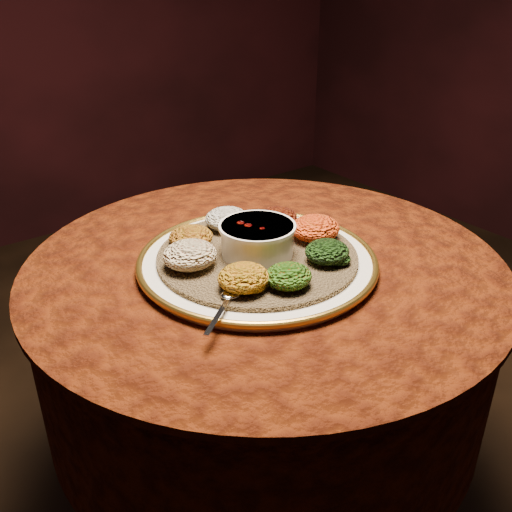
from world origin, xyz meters
TOP-DOWN VIEW (x-y plane):
  - table at (0.00, 0.00)m, footprint 0.96×0.96m
  - platter at (-0.03, -0.01)m, footprint 0.54×0.54m
  - injera at (-0.03, -0.01)m, footprint 0.43×0.43m
  - stew_bowl at (-0.03, -0.01)m, footprint 0.15×0.15m
  - spoon at (-0.17, -0.12)m, footprint 0.12×0.09m
  - portion_ayib at (-0.01, 0.12)m, footprint 0.09×0.09m
  - portion_kitfo at (0.08, 0.06)m, footprint 0.09×0.08m
  - portion_tikil at (0.11, -0.03)m, footprint 0.10×0.10m
  - portion_gomen at (0.06, -0.12)m, footprint 0.09×0.08m
  - portion_mixveg at (-0.06, -0.14)m, footprint 0.08×0.08m
  - portion_kik at (-0.13, -0.10)m, footprint 0.09×0.09m
  - portion_timatim at (-0.16, 0.02)m, footprint 0.10×0.10m
  - portion_shiro at (-0.11, 0.09)m, footprint 0.09×0.08m

SIDE VIEW (x-z plane):
  - table at x=0.00m, z-range 0.19..0.92m
  - platter at x=-0.03m, z-range 0.73..0.76m
  - injera at x=-0.03m, z-range 0.75..0.76m
  - spoon at x=-0.17m, z-range 0.76..0.77m
  - portion_mixveg at x=-0.06m, z-range 0.76..0.80m
  - portion_gomen at x=0.06m, z-range 0.76..0.80m
  - portion_kitfo at x=0.08m, z-range 0.76..0.80m
  - portion_shiro at x=-0.11m, z-range 0.76..0.80m
  - portion_kik at x=-0.13m, z-range 0.76..0.81m
  - portion_ayib at x=-0.01m, z-range 0.76..0.81m
  - portion_tikil at x=0.11m, z-range 0.76..0.81m
  - portion_timatim at x=-0.16m, z-range 0.76..0.81m
  - stew_bowl at x=-0.03m, z-range 0.77..0.83m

